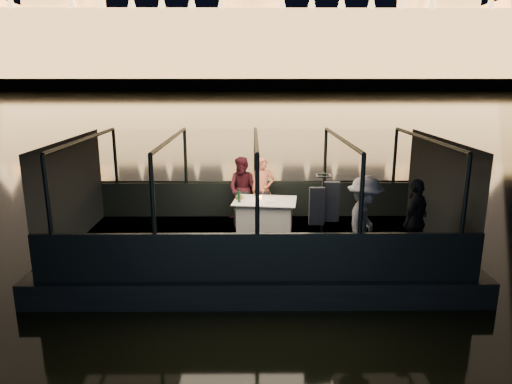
{
  "coord_description": "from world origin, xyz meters",
  "views": [
    {
      "loc": [
        -0.09,
        -9.58,
        4.04
      ],
      "look_at": [
        0.0,
        0.4,
        1.55
      ],
      "focal_mm": 32.0,
      "sensor_mm": 36.0,
      "label": 1
    }
  ],
  "objects_px": {
    "coat_stand": "(322,221)",
    "person_man_maroon": "(243,192)",
    "passenger_stripe": "(364,226)",
    "chair_port_left": "(242,207)",
    "person_woman_coral": "(263,192)",
    "passenger_dark": "(415,220)",
    "chair_port_right": "(262,208)",
    "wine_bottle": "(239,196)",
    "dining_table_central": "(265,216)"
  },
  "relations": [
    {
      "from": "passenger_dark",
      "to": "dining_table_central",
      "type": "bearing_deg",
      "value": -81.18
    },
    {
      "from": "person_woman_coral",
      "to": "chair_port_left",
      "type": "bearing_deg",
      "value": -160.96
    },
    {
      "from": "coat_stand",
      "to": "wine_bottle",
      "type": "bearing_deg",
      "value": 130.63
    },
    {
      "from": "chair_port_right",
      "to": "passenger_stripe",
      "type": "distance_m",
      "value": 3.25
    },
    {
      "from": "dining_table_central",
      "to": "passenger_dark",
      "type": "height_order",
      "value": "passenger_dark"
    },
    {
      "from": "person_man_maroon",
      "to": "chair_port_left",
      "type": "bearing_deg",
      "value": -71.91
    },
    {
      "from": "passenger_dark",
      "to": "wine_bottle",
      "type": "xyz_separation_m",
      "value": [
        -3.49,
        1.65,
        0.06
      ]
    },
    {
      "from": "person_man_maroon",
      "to": "passenger_stripe",
      "type": "distance_m",
      "value": 3.88
    },
    {
      "from": "person_man_maroon",
      "to": "chair_port_right",
      "type": "bearing_deg",
      "value": -20.87
    },
    {
      "from": "person_man_maroon",
      "to": "passenger_dark",
      "type": "distance_m",
      "value": 4.37
    },
    {
      "from": "person_man_maroon",
      "to": "passenger_dark",
      "type": "relative_size",
      "value": 0.98
    },
    {
      "from": "chair_port_left",
      "to": "person_woman_coral",
      "type": "height_order",
      "value": "person_woman_coral"
    },
    {
      "from": "person_woman_coral",
      "to": "person_man_maroon",
      "type": "bearing_deg",
      "value": 158.01
    },
    {
      "from": "chair_port_right",
      "to": "person_woman_coral",
      "type": "distance_m",
      "value": 0.47
    },
    {
      "from": "chair_port_right",
      "to": "passenger_stripe",
      "type": "height_order",
      "value": "passenger_stripe"
    },
    {
      "from": "chair_port_left",
      "to": "person_man_maroon",
      "type": "height_order",
      "value": "person_man_maroon"
    },
    {
      "from": "coat_stand",
      "to": "person_man_maroon",
      "type": "xyz_separation_m",
      "value": [
        -1.56,
        2.96,
        -0.15
      ]
    },
    {
      "from": "dining_table_central",
      "to": "coat_stand",
      "type": "height_order",
      "value": "coat_stand"
    },
    {
      "from": "chair_port_right",
      "to": "wine_bottle",
      "type": "height_order",
      "value": "wine_bottle"
    },
    {
      "from": "person_woman_coral",
      "to": "wine_bottle",
      "type": "xyz_separation_m",
      "value": [
        -0.57,
        -0.98,
        0.17
      ]
    },
    {
      "from": "coat_stand",
      "to": "person_man_maroon",
      "type": "height_order",
      "value": "coat_stand"
    },
    {
      "from": "wine_bottle",
      "to": "person_woman_coral",
      "type": "bearing_deg",
      "value": 59.9
    },
    {
      "from": "wine_bottle",
      "to": "chair_port_left",
      "type": "bearing_deg",
      "value": 86.63
    },
    {
      "from": "chair_port_right",
      "to": "wine_bottle",
      "type": "bearing_deg",
      "value": -150.19
    },
    {
      "from": "dining_table_central",
      "to": "chair_port_left",
      "type": "xyz_separation_m",
      "value": [
        -0.56,
        0.5,
        0.06
      ]
    },
    {
      "from": "chair_port_left",
      "to": "wine_bottle",
      "type": "bearing_deg",
      "value": -101.95
    },
    {
      "from": "passenger_stripe",
      "to": "wine_bottle",
      "type": "xyz_separation_m",
      "value": [
        -2.39,
        2.04,
        0.06
      ]
    },
    {
      "from": "dining_table_central",
      "to": "chair_port_left",
      "type": "distance_m",
      "value": 0.75
    },
    {
      "from": "coat_stand",
      "to": "person_woman_coral",
      "type": "bearing_deg",
      "value": 110.19
    },
    {
      "from": "passenger_dark",
      "to": "wine_bottle",
      "type": "bearing_deg",
      "value": -74.36
    },
    {
      "from": "dining_table_central",
      "to": "passenger_stripe",
      "type": "distance_m",
      "value": 2.88
    },
    {
      "from": "chair_port_right",
      "to": "coat_stand",
      "type": "relative_size",
      "value": 0.44
    },
    {
      "from": "chair_port_left",
      "to": "coat_stand",
      "type": "xyz_separation_m",
      "value": [
        1.59,
        -2.56,
        0.45
      ]
    },
    {
      "from": "person_woman_coral",
      "to": "coat_stand",
      "type": "bearing_deg",
      "value": -81.91
    },
    {
      "from": "passenger_dark",
      "to": "wine_bottle",
      "type": "height_order",
      "value": "passenger_dark"
    },
    {
      "from": "person_man_maroon",
      "to": "wine_bottle",
      "type": "bearing_deg",
      "value": -71.47
    },
    {
      "from": "passenger_stripe",
      "to": "passenger_dark",
      "type": "distance_m",
      "value": 1.17
    },
    {
      "from": "passenger_stripe",
      "to": "passenger_dark",
      "type": "relative_size",
      "value": 1.08
    },
    {
      "from": "dining_table_central",
      "to": "coat_stand",
      "type": "bearing_deg",
      "value": -63.52
    },
    {
      "from": "chair_port_left",
      "to": "coat_stand",
      "type": "distance_m",
      "value": 3.04
    },
    {
      "from": "chair_port_right",
      "to": "passenger_dark",
      "type": "height_order",
      "value": "passenger_dark"
    },
    {
      "from": "chair_port_left",
      "to": "chair_port_right",
      "type": "xyz_separation_m",
      "value": [
        0.51,
        -0.05,
        0.0
      ]
    },
    {
      "from": "person_woman_coral",
      "to": "dining_table_central",
      "type": "bearing_deg",
      "value": -99.92
    },
    {
      "from": "person_man_maroon",
      "to": "coat_stand",
      "type": "bearing_deg",
      "value": -40.09
    },
    {
      "from": "passenger_stripe",
      "to": "coat_stand",
      "type": "bearing_deg",
      "value": 103.42
    },
    {
      "from": "passenger_dark",
      "to": "person_woman_coral",
      "type": "bearing_deg",
      "value": -91.06
    },
    {
      "from": "dining_table_central",
      "to": "passenger_stripe",
      "type": "xyz_separation_m",
      "value": [
        1.79,
        -2.21,
        0.47
      ]
    },
    {
      "from": "chair_port_left",
      "to": "chair_port_right",
      "type": "height_order",
      "value": "chair_port_right"
    },
    {
      "from": "dining_table_central",
      "to": "chair_port_right",
      "type": "height_order",
      "value": "chair_port_right"
    },
    {
      "from": "chair_port_left",
      "to": "chair_port_right",
      "type": "distance_m",
      "value": 0.52
    }
  ]
}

